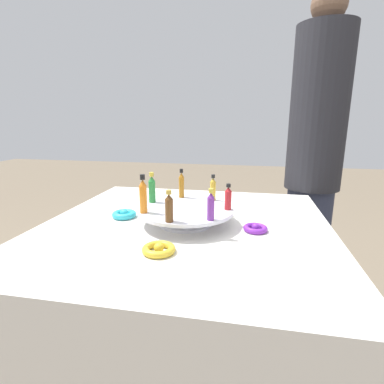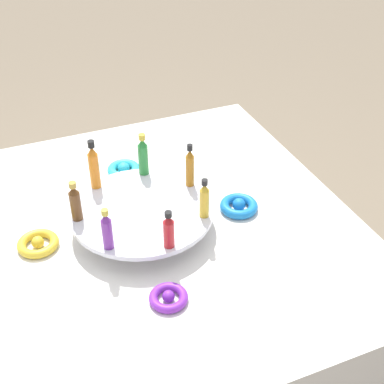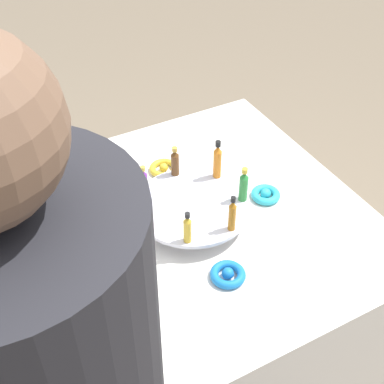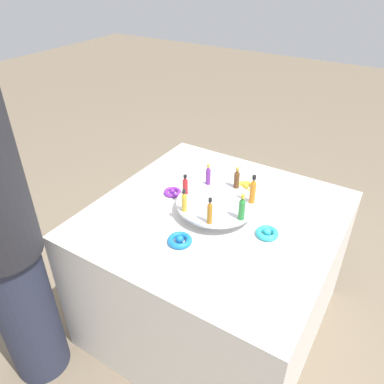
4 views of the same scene
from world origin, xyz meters
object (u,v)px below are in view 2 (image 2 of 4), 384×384
at_px(bottle_red, 169,231).
at_px(bottle_gold, 204,200).
at_px(display_stand, 142,215).
at_px(bottle_green, 143,156).
at_px(ribbon_bow_gold, 38,243).
at_px(bottle_amber, 190,167).
at_px(ribbon_bow_purple, 169,297).
at_px(bottle_brown, 75,202).
at_px(bottle_orange, 94,166).
at_px(ribbon_bow_teal, 124,169).
at_px(ribbon_bow_blue, 239,206).
at_px(bottle_purple, 107,230).

bearing_deg(bottle_red, bottle_gold, -58.99).
bearing_deg(bottle_gold, display_stand, 56.72).
relative_size(bottle_red, bottle_gold, 0.91).
height_order(bottle_green, ribbon_bow_gold, bottle_green).
xyz_separation_m(bottle_amber, ribbon_bow_purple, (-0.30, 0.17, -0.11)).
relative_size(bottle_brown, bottle_orange, 0.77).
xyz_separation_m(bottle_orange, ribbon_bow_purple, (-0.39, -0.05, -0.11)).
distance_m(bottle_gold, ribbon_bow_teal, 0.37).
height_order(bottle_green, ribbon_bow_purple, bottle_green).
height_order(bottle_red, ribbon_bow_teal, bottle_red).
relative_size(bottle_gold, bottle_orange, 0.77).
bearing_deg(bottle_orange, bottle_brown, 146.72).
height_order(ribbon_bow_blue, ribbon_bow_purple, ribbon_bow_blue).
bearing_deg(bottle_red, display_stand, 5.29).
distance_m(bottle_amber, ribbon_bow_blue, 0.17).
bearing_deg(bottle_green, ribbon_bow_gold, 111.07).
bearing_deg(ribbon_bow_gold, ribbon_bow_teal, -50.87).
xyz_separation_m(bottle_brown, ribbon_bow_blue, (-0.05, -0.41, -0.10)).
bearing_deg(ribbon_bow_purple, bottle_amber, -29.78).
bearing_deg(ribbon_bow_gold, bottle_green, -68.93).
bearing_deg(ribbon_bow_teal, bottle_amber, -149.64).
distance_m(bottle_purple, ribbon_bow_teal, 0.40).
bearing_deg(ribbon_bow_blue, ribbon_bow_purple, 129.13).
relative_size(bottle_purple, ribbon_bow_blue, 1.06).
bearing_deg(bottle_amber, bottle_purple, 121.01).
bearing_deg(bottle_purple, display_stand, -46.14).
distance_m(display_stand, bottle_brown, 0.17).
xyz_separation_m(bottle_amber, bottle_orange, (0.08, 0.23, 0.01)).
xyz_separation_m(bottle_green, ribbon_bow_blue, (-0.17, -0.20, -0.10)).
distance_m(bottle_purple, bottle_gold, 0.24).
height_order(bottle_purple, bottle_orange, bottle_orange).
bearing_deg(bottle_amber, ribbon_bow_blue, -124.68).
bearing_deg(ribbon_bow_purple, ribbon_bow_gold, 39.13).
height_order(bottle_brown, bottle_amber, bottle_amber).
distance_m(bottle_red, ribbon_bow_blue, 0.29).
height_order(bottle_brown, bottle_red, bottle_brown).
distance_m(bottle_purple, ribbon_bow_blue, 0.39).
bearing_deg(ribbon_bow_gold, bottle_purple, -133.02).
bearing_deg(bottle_amber, bottle_red, 146.72).
xyz_separation_m(bottle_gold, ribbon_bow_gold, (0.11, 0.39, -0.10)).
distance_m(bottle_gold, bottle_orange, 0.30).
bearing_deg(bottle_orange, ribbon_bow_teal, -40.98).
xyz_separation_m(bottle_red, bottle_amber, (0.20, -0.13, 0.01)).
xyz_separation_m(display_stand, bottle_purple, (-0.11, 0.11, 0.07)).
relative_size(bottle_amber, ribbon_bow_teal, 1.27).
bearing_deg(bottle_gold, bottle_brown, 69.58).
bearing_deg(ribbon_bow_teal, bottle_orange, 139.02).
relative_size(bottle_orange, ribbon_bow_gold, 1.37).
relative_size(bottle_brown, ribbon_bow_purple, 1.23).
relative_size(display_stand, bottle_orange, 2.60).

